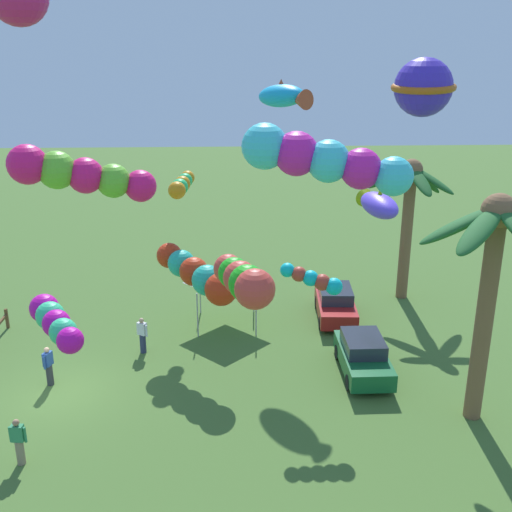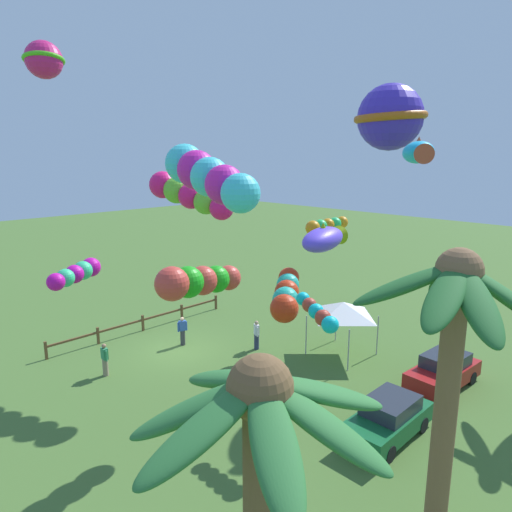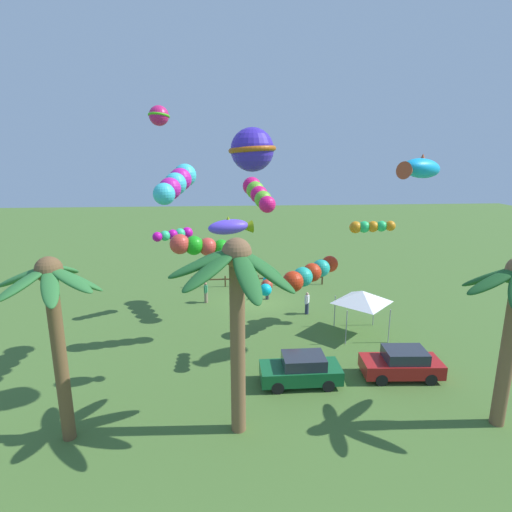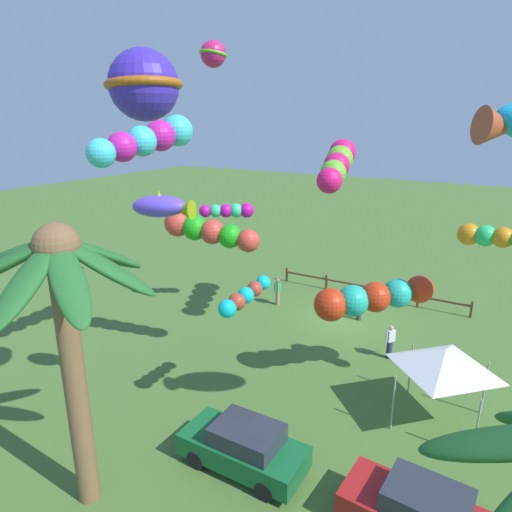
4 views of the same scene
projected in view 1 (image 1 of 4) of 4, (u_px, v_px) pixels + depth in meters
ground_plane at (60, 393)px, 22.71m from camera, size 120.00×120.00×0.00m
palm_tree_1 at (494, 253)px, 19.26m from camera, size 4.88×4.84×8.01m
palm_tree_2 at (410, 197)px, 29.74m from camera, size 4.45×4.04×7.21m
parked_car_0 at (363, 355)px, 23.90m from camera, size 3.90×1.75×1.51m
parked_car_1 at (335, 303)px, 28.77m from camera, size 4.00×1.94×1.51m
spectator_0 at (142, 335)px, 25.47m from camera, size 0.40×0.48×1.59m
spectator_1 at (49, 366)px, 23.00m from camera, size 0.53×0.34×1.59m
spectator_2 at (19, 441)px, 18.57m from camera, size 0.27×0.55×1.59m
festival_tent at (226, 275)px, 27.59m from camera, size 2.86×2.86×2.85m
kite_tube_0 at (197, 274)px, 24.26m from camera, size 3.99×3.40×1.63m
kite_tube_1 at (182, 185)px, 27.10m from camera, size 2.86×1.05×0.83m
kite_fish_3 at (284, 96)px, 26.70m from camera, size 3.18×2.73×1.33m
kite_ball_4 at (423, 87)px, 18.27m from camera, size 2.63×2.63×1.77m
kite_tube_5 at (242, 279)px, 17.52m from camera, size 4.05×1.75×1.54m
kite_fish_6 at (378, 204)px, 18.47m from camera, size 2.20×1.27×0.89m
kite_tube_7 at (78, 174)px, 19.79m from camera, size 1.95×4.63×2.09m
kite_tube_8 at (55, 321)px, 15.31m from camera, size 2.57×1.85×0.78m
kite_tube_9 at (320, 159)px, 15.32m from camera, size 1.77×4.31×1.77m
kite_tube_10 at (314, 279)px, 21.23m from camera, size 1.01×2.17×1.05m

